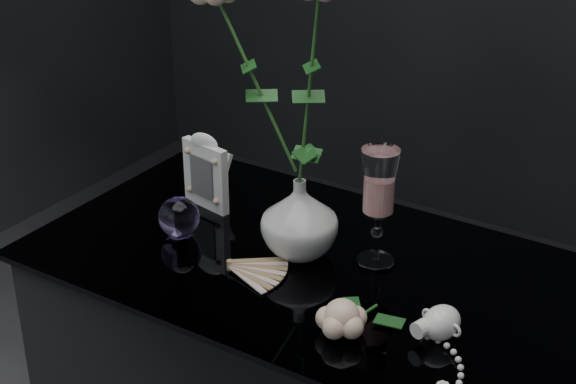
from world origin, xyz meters
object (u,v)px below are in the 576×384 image
Objects in this scene: vase at (299,218)px; wine_glass at (378,208)px; loose_rose at (342,317)px; paperweight at (179,217)px; pearl_jar at (441,321)px; picture_frame at (205,170)px.

wine_glass reaches higher than vase.
vase reaches higher than loose_rose.
paperweight is 0.40× the size of pearl_jar.
wine_glass is at bearing 17.21° from paperweight.
loose_rose is at bearing -43.36° from vase.
pearl_jar is (0.14, 0.08, -0.00)m from loose_rose.
pearl_jar is (0.58, -0.16, -0.05)m from picture_frame.
pearl_jar is at bearing 48.98° from loose_rose.
vase is 0.92× the size of picture_frame.
wine_glass is (0.13, 0.05, 0.04)m from vase.
vase is at bearing -160.74° from wine_glass.
pearl_jar is at bearing -4.46° from picture_frame.
vase reaches higher than paperweight.
wine_glass reaches higher than paperweight.
paperweight is at bearing -164.01° from vase.
wine_glass reaches higher than picture_frame.
pearl_jar is (0.32, -0.10, -0.05)m from vase.
pearl_jar is at bearing -3.78° from paperweight.
paperweight is at bearing -167.68° from pearl_jar.
wine_glass is 0.38m from paperweight.
wine_glass is 0.39m from picture_frame.
loose_rose is at bearing -17.06° from picture_frame.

